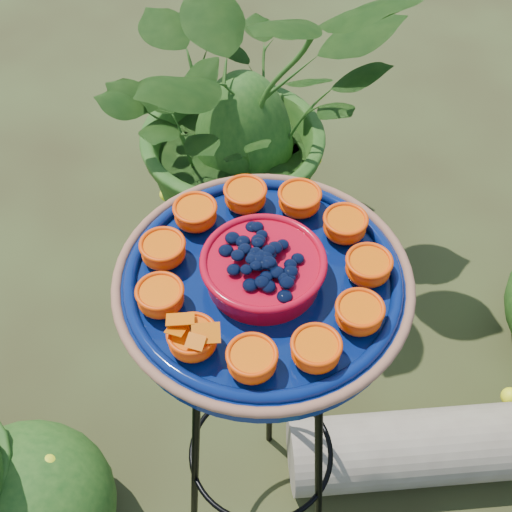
{
  "coord_description": "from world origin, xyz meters",
  "views": [
    {
      "loc": [
        0.22,
        -0.58,
        1.67
      ],
      "look_at": [
        -0.13,
        -0.02,
        0.88
      ],
      "focal_mm": 50.0,
      "sensor_mm": 36.0,
      "label": 1
    }
  ],
  "objects": [
    {
      "name": "tripod_stand",
      "position": [
        -0.11,
        -0.04,
        0.5
      ],
      "size": [
        0.4,
        0.4,
        0.82
      ],
      "rotation": [
        0.0,
        0.0,
        0.43
      ],
      "color": "black",
      "rests_on": "ground"
    },
    {
      "name": "feeder_dish",
      "position": [
        -0.11,
        -0.04,
        0.86
      ],
      "size": [
        0.55,
        0.55,
        0.1
      ],
      "rotation": [
        0.0,
        0.0,
        0.43
      ],
      "color": "#071852",
      "rests_on": "tripod_stand"
    },
    {
      "name": "driftwood_log",
      "position": [
        0.13,
        0.23,
        0.09
      ],
      "size": [
        0.54,
        0.47,
        0.18
      ],
      "primitive_type": "cylinder",
      "rotation": [
        0.0,
        1.57,
        0.65
      ],
      "color": "tan",
      "rests_on": "ground"
    },
    {
      "name": "shrub_back_left",
      "position": [
        -0.64,
        0.72,
        0.44
      ],
      "size": [
        1.03,
        1.05,
        0.88
      ],
      "primitive_type": "imported",
      "rotation": [
        0.0,
        0.0,
        0.89
      ],
      "color": "#194312",
      "rests_on": "ground"
    }
  ]
}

